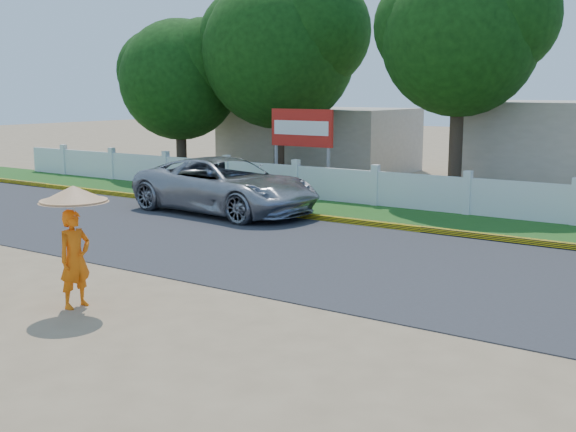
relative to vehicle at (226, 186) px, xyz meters
name	(u,v)px	position (x,y,z in m)	size (l,w,h in m)	color
ground	(220,310)	(6.04, -7.54, -0.82)	(120.00, 120.00, 0.00)	#9E8460
road	(353,258)	(6.04, -3.04, -0.81)	(60.00, 7.00, 0.02)	#38383A
grass_verge	(447,222)	(6.04, 2.21, -0.80)	(60.00, 3.50, 0.03)	#2D601E
curb	(422,229)	(6.04, 0.51, -0.74)	(40.00, 0.18, 0.16)	yellow
fence	(467,196)	(6.04, 3.66, -0.27)	(40.00, 0.10, 1.10)	silver
building_far	(319,139)	(-3.96, 11.46, 0.58)	(8.00, 5.00, 2.80)	#B7AD99
vehicle	(226,186)	(0.00, 0.00, 0.00)	(2.72, 5.89, 1.64)	#96979D
monk_with_parasol	(74,229)	(3.96, -8.74, 0.53)	(1.13, 1.13, 2.06)	orange
billboard	(302,132)	(-0.46, 4.76, 1.32)	(2.50, 0.13, 2.95)	gray
tree_row	(555,36)	(7.42, 6.80, 4.41)	(33.77, 7.37, 9.27)	#473828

